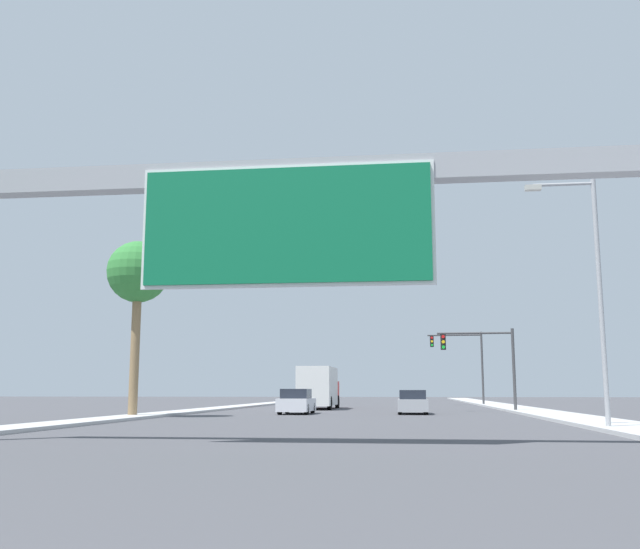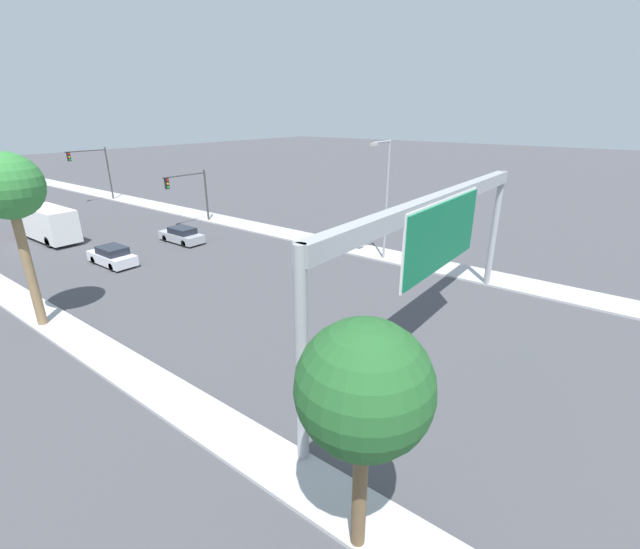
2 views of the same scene
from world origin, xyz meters
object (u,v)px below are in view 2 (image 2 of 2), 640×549
car_mid_left (182,235)px  palm_tree_background (8,189)px  street_lamp_right (385,193)px  truck_box_primary (47,223)px  traffic_light_near_intersection (192,188)px  car_mid_right (112,256)px  sign_gantry (440,224)px  traffic_light_mid_block (96,166)px  palm_tree_foreground (364,389)px

car_mid_left → palm_tree_background: (-14.70, -7.60, 6.91)m
car_mid_left → palm_tree_background: palm_tree_background is taller
street_lamp_right → car_mid_left: bearing=111.0°
truck_box_primary → traffic_light_near_intersection: bearing=-25.5°
car_mid_right → truck_box_primary: (0.00, 11.24, 0.89)m
truck_box_primary → palm_tree_background: 20.43m
sign_gantry → car_mid_left: 26.35m
sign_gantry → traffic_light_mid_block: (8.69, 50.12, -1.65)m
sign_gantry → car_mid_right: size_ratio=4.62×
truck_box_primary → palm_tree_background: size_ratio=0.92×
car_mid_left → traffic_light_near_intersection: bearing=42.6°
car_mid_right → traffic_light_near_intersection: 13.57m
car_mid_right → street_lamp_right: street_lamp_right is taller
car_mid_left → traffic_light_near_intersection: (5.01, 4.62, 3.12)m
truck_box_primary → traffic_light_near_intersection: traffic_light_near_intersection is taller
traffic_light_mid_block → truck_box_primary: bearing=-130.5°
palm_tree_foreground → palm_tree_background: bearing=89.3°
sign_gantry → traffic_light_mid_block: sign_gantry is taller
car_mid_left → palm_tree_foreground: palm_tree_foreground is taller
car_mid_right → traffic_light_near_intersection: traffic_light_near_intersection is taller
palm_tree_foreground → traffic_light_near_intersection: bearing=58.9°
truck_box_primary → traffic_light_mid_block: bearing=49.5°
traffic_light_near_intersection → palm_tree_background: (-19.71, -12.22, 3.79)m
car_mid_right → traffic_light_mid_block: (12.19, 25.50, 3.96)m
truck_box_primary → street_lamp_right: street_lamp_right is taller
traffic_light_near_intersection → truck_box_primary: bearing=154.5°
palm_tree_background → truck_box_primary: bearing=66.8°
car_mid_left → palm_tree_foreground: bearing=-117.7°
car_mid_right → truck_box_primary: truck_box_primary is taller
traffic_light_mid_block → palm_tree_background: (-19.89, -32.22, 2.93)m
car_mid_left → street_lamp_right: (6.55, -17.06, 4.79)m
truck_box_primary → street_lamp_right: bearing=-63.7°
truck_box_primary → traffic_light_near_intersection: (12.01, -5.74, 2.20)m
palm_tree_foreground → truck_box_primary: bearing=78.4°
traffic_light_near_intersection → palm_tree_foreground: (-19.98, -33.18, 1.32)m
street_lamp_right → traffic_light_mid_block: bearing=91.9°
sign_gantry → street_lamp_right: 13.15m
palm_tree_background → car_mid_right: bearing=41.1°
car_mid_left → car_mid_right: size_ratio=1.04×
palm_tree_background → street_lamp_right: bearing=-24.0°
traffic_light_near_intersection → palm_tree_background: 23.50m
car_mid_right → palm_tree_background: bearing=-138.9°
palm_tree_foreground → palm_tree_background: size_ratio=0.73×
sign_gantry → palm_tree_background: (-11.20, 17.90, 1.28)m
palm_tree_background → car_mid_left: bearing=27.3°
palm_tree_foreground → street_lamp_right: size_ratio=0.73×
palm_tree_foreground → traffic_light_mid_block: bearing=69.2°
car_mid_left → street_lamp_right: bearing=-69.0°
car_mid_left → palm_tree_foreground: (-14.97, -28.56, 4.44)m
car_mid_right → truck_box_primary: size_ratio=0.51×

